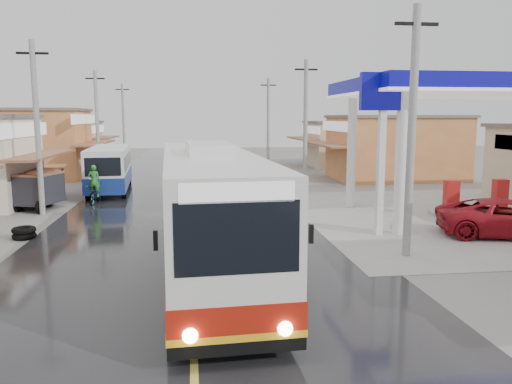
# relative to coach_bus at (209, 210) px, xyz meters

# --- Properties ---
(ground) EXTENTS (120.00, 120.00, 0.00)m
(ground) POSITION_rel_coach_bus_xyz_m (-0.51, 0.75, -1.84)
(ground) COLOR slate
(ground) RESTS_ON ground
(road) EXTENTS (12.00, 90.00, 0.02)m
(road) POSITION_rel_coach_bus_xyz_m (-0.51, 15.75, -1.83)
(road) COLOR black
(road) RESTS_ON ground
(centre_line) EXTENTS (0.15, 90.00, 0.01)m
(centre_line) POSITION_rel_coach_bus_xyz_m (-0.51, 15.75, -1.81)
(centre_line) COLOR #D8CC4C
(centre_line) RESTS_ON road
(shopfronts_right) EXTENTS (11.00, 44.00, 4.80)m
(shopfronts_right) POSITION_rel_coach_bus_xyz_m (14.49, 12.75, -1.84)
(shopfronts_right) COLOR silver
(shopfronts_right) RESTS_ON ground
(utility_poles_left) EXTENTS (1.60, 50.00, 8.00)m
(utility_poles_left) POSITION_rel_coach_bus_xyz_m (-7.51, 16.75, -1.84)
(utility_poles_left) COLOR gray
(utility_poles_left) RESTS_ON ground
(utility_poles_right) EXTENTS (1.60, 36.00, 8.00)m
(utility_poles_right) POSITION_rel_coach_bus_xyz_m (6.49, 15.75, -1.84)
(utility_poles_right) COLOR gray
(utility_poles_right) RESTS_ON ground
(coach_bus) EXTENTS (3.27, 12.31, 3.81)m
(coach_bus) POSITION_rel_coach_bus_xyz_m (0.00, 0.00, 0.00)
(coach_bus) COLOR silver
(coach_bus) RESTS_ON road
(second_bus) EXTENTS (2.78, 8.33, 2.72)m
(second_bus) POSITION_rel_coach_bus_xyz_m (-5.47, 16.88, -0.37)
(second_bus) COLOR silver
(second_bus) RESTS_ON road
(jeepney) EXTENTS (5.64, 3.68, 1.44)m
(jeepney) POSITION_rel_coach_bus_xyz_m (11.52, 2.87, -1.12)
(jeepney) COLOR maroon
(jeepney) RESTS_ON ground
(cyclist) EXTENTS (0.85, 1.99, 2.09)m
(cyclist) POSITION_rel_coach_bus_xyz_m (-5.58, 12.53, -1.15)
(cyclist) COLOR black
(cyclist) RESTS_ON ground
(tricycle_near) EXTENTS (2.22, 2.77, 1.85)m
(tricycle_near) POSITION_rel_coach_bus_xyz_m (-7.97, 11.08, -0.78)
(tricycle_near) COLOR #26262D
(tricycle_near) RESTS_ON ground
(tricycle_far) EXTENTS (1.74, 2.46, 1.78)m
(tricycle_far) POSITION_rel_coach_bus_xyz_m (-8.35, 13.23, -0.82)
(tricycle_far) COLOR #26262D
(tricycle_far) RESTS_ON ground
(tyre_stack) EXTENTS (0.88, 0.88, 0.45)m
(tyre_stack) POSITION_rel_coach_bus_xyz_m (-6.82, 4.90, -1.61)
(tyre_stack) COLOR black
(tyre_stack) RESTS_ON ground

